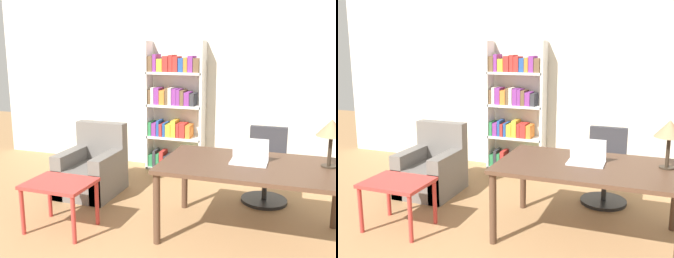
% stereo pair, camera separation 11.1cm
% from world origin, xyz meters
% --- Properties ---
extents(wall_back, '(8.00, 0.06, 2.70)m').
position_xyz_m(wall_back, '(0.00, 4.53, 1.35)').
color(wall_back, silver).
rests_on(wall_back, ground_plane).
extents(desk, '(1.78, 1.05, 0.76)m').
position_xyz_m(desk, '(0.64, 2.49, 0.68)').
color(desk, '#4C3323').
rests_on(desk, ground_plane).
extents(laptop, '(0.36, 0.23, 0.24)m').
position_xyz_m(laptop, '(0.61, 2.54, 0.81)').
color(laptop, silver).
rests_on(laptop, desk).
extents(table_lamp, '(0.28, 0.28, 0.47)m').
position_xyz_m(table_lamp, '(1.35, 2.64, 1.13)').
color(table_lamp, '#2D2319').
rests_on(table_lamp, desk).
extents(office_chair, '(0.56, 0.56, 0.92)m').
position_xyz_m(office_chair, '(0.70, 3.50, 0.40)').
color(office_chair, black).
rests_on(office_chair, ground_plane).
extents(side_table_blue, '(0.67, 0.53, 0.52)m').
position_xyz_m(side_table_blue, '(-1.25, 1.98, 0.45)').
color(side_table_blue, '#B2332D').
rests_on(side_table_blue, ground_plane).
extents(armchair, '(0.69, 0.79, 0.90)m').
position_xyz_m(armchair, '(-1.47, 3.04, 0.29)').
color(armchair, '#66605B').
rests_on(armchair, ground_plane).
extents(bookshelf, '(0.89, 0.28, 1.98)m').
position_xyz_m(bookshelf, '(-0.79, 4.34, 0.91)').
color(bookshelf, white).
rests_on(bookshelf, ground_plane).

